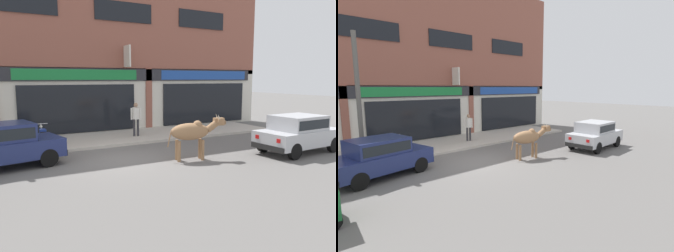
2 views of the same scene
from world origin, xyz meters
TOP-DOWN VIEW (x-y plane):
  - ground_plane at (0.00, 0.00)m, footprint 90.00×90.00m
  - sidewalk at (0.00, 4.04)m, footprint 19.00×3.68m
  - shop_building at (0.00, 6.14)m, footprint 23.00×1.40m
  - cow at (2.16, -1.16)m, footprint 2.11×0.90m
  - car_0 at (-3.76, 0.79)m, footprint 3.81×2.26m
  - car_1 at (6.42, -2.15)m, footprint 3.67×1.74m
  - motorcycle_0 at (-4.30, 3.23)m, footprint 0.65×1.79m
  - motorcycle_1 at (-3.16, 3.04)m, footprint 0.52×1.81m
  - motorcycle_2 at (-2.19, 3.18)m, footprint 0.52×1.81m
  - pedestrian at (2.07, 3.62)m, footprint 0.48×0.32m
  - utility_pole at (-3.93, 2.50)m, footprint 0.18×0.18m

SIDE VIEW (x-z plane):
  - ground_plane at x=0.00m, z-range 0.00..0.00m
  - sidewalk at x=0.00m, z-range 0.00..0.12m
  - motorcycle_0 at x=-4.30m, z-range 0.07..0.95m
  - motorcycle_1 at x=-3.16m, z-range 0.07..0.95m
  - motorcycle_2 at x=-2.19m, z-range 0.07..0.95m
  - car_0 at x=-3.76m, z-range 0.08..1.54m
  - car_1 at x=6.42m, z-range 0.08..1.54m
  - cow at x=2.16m, z-range 0.20..1.81m
  - pedestrian at x=2.07m, z-range 0.31..1.91m
  - utility_pole at x=-3.93m, z-range 0.12..5.48m
  - shop_building at x=0.00m, z-range -0.19..10.27m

